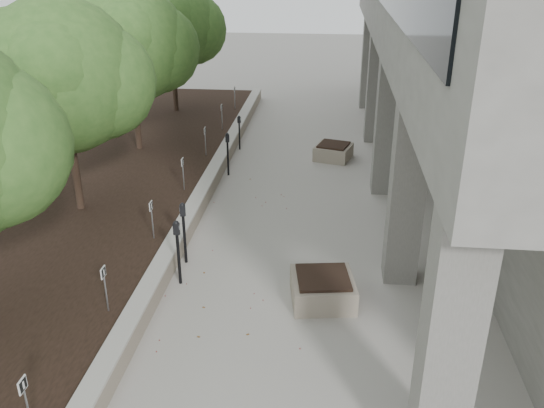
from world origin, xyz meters
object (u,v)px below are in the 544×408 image
at_px(crabapple_tree_4, 132,69).
at_px(parking_meter_3, 184,233).
at_px(crabapple_tree_3, 66,108).
at_px(parking_meter_4, 228,154).
at_px(parking_meter_5, 239,133).
at_px(planter_back, 333,151).
at_px(crabapple_tree_5, 172,45).
at_px(parking_meter_2, 178,253).
at_px(planter_front, 323,288).

relative_size(crabapple_tree_4, parking_meter_3, 3.55).
bearing_deg(crabapple_tree_3, parking_meter_3, -29.45).
height_order(crabapple_tree_4, parking_meter_4, crabapple_tree_4).
xyz_separation_m(parking_meter_4, parking_meter_5, (-0.03, 2.58, -0.08)).
distance_m(parking_meter_3, planter_back, 8.31).
height_order(crabapple_tree_5, planter_back, crabapple_tree_5).
relative_size(crabapple_tree_3, parking_meter_5, 4.30).
bearing_deg(parking_meter_4, planter_back, 13.53).
bearing_deg(crabapple_tree_5, crabapple_tree_3, -90.00).
relative_size(crabapple_tree_4, parking_meter_4, 3.81).
height_order(crabapple_tree_4, planter_back, crabapple_tree_4).
xyz_separation_m(parking_meter_2, parking_meter_4, (-0.07, 6.55, -0.05)).
bearing_deg(planter_front, parking_meter_4, 114.88).
height_order(parking_meter_2, parking_meter_3, same).
xyz_separation_m(planter_front, planter_back, (0.17, 8.83, -0.03)).
xyz_separation_m(parking_meter_2, planter_back, (3.30, 8.48, -0.50)).
distance_m(parking_meter_5, planter_back, 3.48).
distance_m(parking_meter_3, parking_meter_5, 8.22).
bearing_deg(crabapple_tree_3, planter_back, 40.40).
bearing_deg(parking_meter_5, planter_front, -51.12).
height_order(crabapple_tree_3, planter_front, crabapple_tree_3).
distance_m(crabapple_tree_3, planter_back, 9.25).
distance_m(parking_meter_4, planter_front, 7.62).
bearing_deg(parking_meter_4, crabapple_tree_4, 143.37).
xyz_separation_m(crabapple_tree_3, parking_meter_5, (3.30, 6.35, -2.49)).
xyz_separation_m(crabapple_tree_3, parking_meter_4, (3.33, 3.77, -2.41)).
distance_m(crabapple_tree_3, parking_meter_5, 7.58).
bearing_deg(crabapple_tree_3, parking_meter_2, -39.25).
distance_m(crabapple_tree_3, planter_front, 7.77).
xyz_separation_m(parking_meter_2, parking_meter_3, (-0.09, 0.91, -0.00)).
bearing_deg(crabapple_tree_4, planter_back, 5.98).
xyz_separation_m(parking_meter_2, parking_meter_5, (-0.10, 9.13, -0.13)).
bearing_deg(parking_meter_5, planter_back, 9.26).
bearing_deg(parking_meter_4, parking_meter_3, -106.54).
bearing_deg(parking_meter_3, crabapple_tree_3, 137.04).
bearing_deg(parking_meter_3, planter_back, 52.35).
relative_size(crabapple_tree_3, parking_meter_2, 3.55).
xyz_separation_m(crabapple_tree_3, planter_front, (6.53, -3.13, -2.82)).
height_order(parking_meter_3, planter_back, parking_meter_3).
relative_size(crabapple_tree_3, parking_meter_4, 3.81).
xyz_separation_m(crabapple_tree_5, parking_meter_4, (3.33, -6.23, -2.41)).
xyz_separation_m(parking_meter_3, parking_meter_4, (0.02, 5.63, -0.05)).
relative_size(parking_meter_2, parking_meter_4, 1.07).
height_order(parking_meter_4, planter_front, parking_meter_4).
relative_size(parking_meter_2, parking_meter_3, 1.00).
distance_m(crabapple_tree_5, parking_meter_5, 5.51).
bearing_deg(crabapple_tree_3, crabapple_tree_4, 90.00).
height_order(crabapple_tree_4, parking_meter_5, crabapple_tree_4).
relative_size(crabapple_tree_5, parking_meter_4, 3.81).
distance_m(parking_meter_4, parking_meter_5, 2.58).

